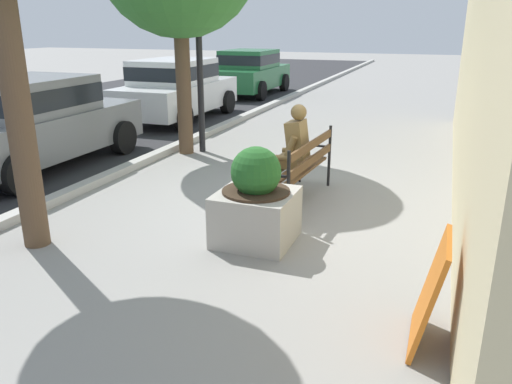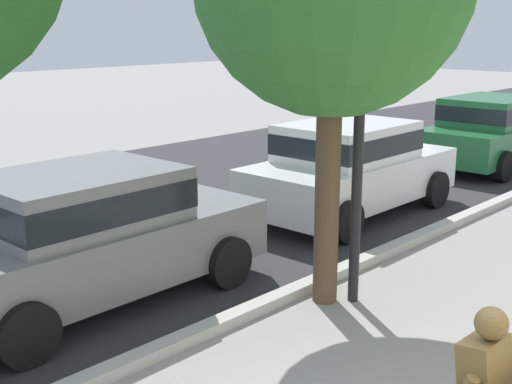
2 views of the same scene
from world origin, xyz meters
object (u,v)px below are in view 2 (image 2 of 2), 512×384
object	(u,v)px
parked_car_grey	(87,232)
lamp_post	(361,79)
parked_car_green	(492,129)
parked_car_white	(350,165)

from	to	relation	value
parked_car_grey	lamp_post	world-z (taller)	lamp_post
parked_car_grey	parked_car_green	bearing A→B (deg)	0.00
parked_car_white	parked_car_green	distance (m)	5.37
parked_car_green	lamp_post	bearing A→B (deg)	-165.24
parked_car_white	parked_car_green	xyz separation A→B (m)	(5.37, 0.00, 0.00)
parked_car_grey	lamp_post	xyz separation A→B (m)	(2.10, -2.19, 1.71)
parked_car_white	parked_car_green	world-z (taller)	same
parked_car_grey	parked_car_green	world-z (taller)	same
parked_car_green	lamp_post	distance (m)	8.77
parked_car_white	lamp_post	world-z (taller)	lamp_post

